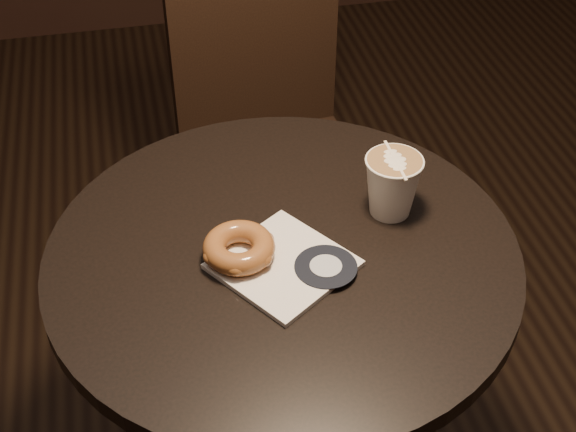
% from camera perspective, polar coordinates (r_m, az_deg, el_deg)
% --- Properties ---
extents(cafe_table, '(0.70, 0.70, 0.75)m').
position_cam_1_polar(cafe_table, '(1.32, -0.36, -8.69)').
color(cafe_table, black).
rests_on(cafe_table, ground).
extents(chair, '(0.42, 0.42, 0.97)m').
position_cam_1_polar(chair, '(1.84, -1.56, 7.36)').
color(chair, black).
rests_on(chair, ground).
extents(pastry_bag, '(0.23, 0.23, 0.01)m').
position_cam_1_polar(pastry_bag, '(1.15, -0.34, -3.48)').
color(pastry_bag, white).
rests_on(pastry_bag, cafe_table).
extents(doughnut, '(0.10, 0.10, 0.03)m').
position_cam_1_polar(doughnut, '(1.14, -3.51, -2.25)').
color(doughnut, brown).
rests_on(doughnut, pastry_bag).
extents(latte_cup, '(0.09, 0.09, 0.10)m').
position_cam_1_polar(latte_cup, '(1.22, 7.41, 2.13)').
color(latte_cup, white).
rests_on(latte_cup, cafe_table).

